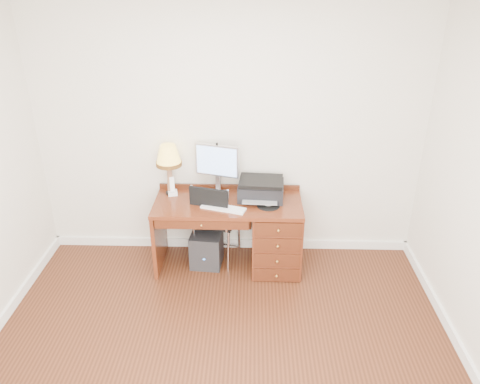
{
  "coord_description": "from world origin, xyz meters",
  "views": [
    {
      "loc": [
        0.24,
        -2.81,
        2.92
      ],
      "look_at": [
        0.13,
        1.2,
        0.96
      ],
      "focal_mm": 35.0,
      "sensor_mm": 36.0,
      "label": 1
    }
  ],
  "objects_px": {
    "chair": "(216,216)",
    "equipment_box": "(207,249)",
    "desk": "(259,231)",
    "leg_lamp": "(169,158)",
    "monitor": "(216,163)",
    "phone": "(172,189)",
    "printer": "(261,189)"
  },
  "relations": [
    {
      "from": "monitor",
      "to": "chair",
      "type": "height_order",
      "value": "monitor"
    },
    {
      "from": "printer",
      "to": "phone",
      "type": "distance_m",
      "value": 0.92
    },
    {
      "from": "printer",
      "to": "monitor",
      "type": "bearing_deg",
      "value": 172.63
    },
    {
      "from": "equipment_box",
      "to": "desk",
      "type": "bearing_deg",
      "value": 5.95
    },
    {
      "from": "monitor",
      "to": "printer",
      "type": "height_order",
      "value": "monitor"
    },
    {
      "from": "printer",
      "to": "equipment_box",
      "type": "distance_m",
      "value": 0.88
    },
    {
      "from": "phone",
      "to": "equipment_box",
      "type": "relative_size",
      "value": 0.53
    },
    {
      "from": "printer",
      "to": "equipment_box",
      "type": "xyz_separation_m",
      "value": [
        -0.57,
        -0.11,
        -0.66
      ]
    },
    {
      "from": "monitor",
      "to": "leg_lamp",
      "type": "xyz_separation_m",
      "value": [
        -0.48,
        -0.02,
        0.06
      ]
    },
    {
      "from": "equipment_box",
      "to": "phone",
      "type": "bearing_deg",
      "value": 161.08
    },
    {
      "from": "printer",
      "to": "chair",
      "type": "bearing_deg",
      "value": -165.87
    },
    {
      "from": "printer",
      "to": "equipment_box",
      "type": "height_order",
      "value": "printer"
    },
    {
      "from": "desk",
      "to": "leg_lamp",
      "type": "height_order",
      "value": "leg_lamp"
    },
    {
      "from": "printer",
      "to": "leg_lamp",
      "type": "bearing_deg",
      "value": 179.8
    },
    {
      "from": "printer",
      "to": "leg_lamp",
      "type": "xyz_separation_m",
      "value": [
        -0.94,
        0.07,
        0.3
      ]
    },
    {
      "from": "desk",
      "to": "chair",
      "type": "xyz_separation_m",
      "value": [
        -0.45,
        0.02,
        0.16
      ]
    },
    {
      "from": "monitor",
      "to": "leg_lamp",
      "type": "bearing_deg",
      "value": -160.48
    },
    {
      "from": "monitor",
      "to": "equipment_box",
      "type": "xyz_separation_m",
      "value": [
        -0.11,
        -0.21,
        -0.9
      ]
    },
    {
      "from": "leg_lamp",
      "to": "chair",
      "type": "distance_m",
      "value": 0.76
    },
    {
      "from": "desk",
      "to": "monitor",
      "type": "relative_size",
      "value": 2.79
    },
    {
      "from": "phone",
      "to": "chair",
      "type": "bearing_deg",
      "value": -27.52
    },
    {
      "from": "monitor",
      "to": "leg_lamp",
      "type": "distance_m",
      "value": 0.49
    },
    {
      "from": "chair",
      "to": "equipment_box",
      "type": "bearing_deg",
      "value": -148.51
    },
    {
      "from": "monitor",
      "to": "phone",
      "type": "height_order",
      "value": "monitor"
    },
    {
      "from": "desk",
      "to": "monitor",
      "type": "xyz_separation_m",
      "value": [
        -0.45,
        0.2,
        0.68
      ]
    },
    {
      "from": "phone",
      "to": "chair",
      "type": "xyz_separation_m",
      "value": [
        0.46,
        -0.13,
        -0.23
      ]
    },
    {
      "from": "phone",
      "to": "printer",
      "type": "bearing_deg",
      "value": -14.67
    },
    {
      "from": "leg_lamp",
      "to": "equipment_box",
      "type": "bearing_deg",
      "value": -25.89
    },
    {
      "from": "chair",
      "to": "equipment_box",
      "type": "distance_m",
      "value": 0.4
    },
    {
      "from": "monitor",
      "to": "equipment_box",
      "type": "bearing_deg",
      "value": -101.28
    },
    {
      "from": "desk",
      "to": "leg_lamp",
      "type": "bearing_deg",
      "value": 169.4
    },
    {
      "from": "chair",
      "to": "monitor",
      "type": "bearing_deg",
      "value": 103.6
    }
  ]
}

